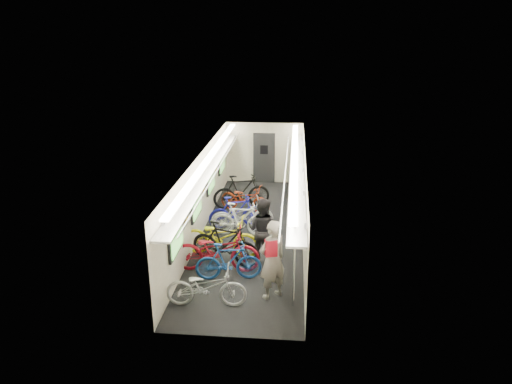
% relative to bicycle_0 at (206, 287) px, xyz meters
% --- Properties ---
extents(train_car_shell, '(10.00, 10.00, 10.00)m').
position_rel_bicycle_0_xyz_m(train_car_shell, '(0.27, 4.66, 1.19)').
color(train_car_shell, black).
rests_on(train_car_shell, ground).
extents(bicycle_0, '(1.80, 0.70, 0.93)m').
position_rel_bicycle_0_xyz_m(bicycle_0, '(0.00, 0.00, 0.00)').
color(bicycle_0, '#A1A1A6').
rests_on(bicycle_0, ground).
extents(bicycle_1, '(1.65, 0.68, 0.96)m').
position_rel_bicycle_0_xyz_m(bicycle_1, '(0.32, 1.16, 0.02)').
color(bicycle_1, '#194899').
rests_on(bicycle_1, ground).
extents(bicycle_2, '(2.17, 0.81, 1.13)m').
position_rel_bicycle_0_xyz_m(bicycle_2, '(-0.03, 1.56, 0.10)').
color(bicycle_2, maroon).
rests_on(bicycle_2, ground).
extents(bicycle_3, '(2.01, 1.13, 1.16)m').
position_rel_bicycle_0_xyz_m(bicycle_3, '(0.14, 1.92, 0.12)').
color(bicycle_3, black).
rests_on(bicycle_3, ground).
extents(bicycle_4, '(2.15, 0.96, 1.09)m').
position_rel_bicycle_0_xyz_m(bicycle_4, '(-0.07, 2.41, 0.08)').
color(bicycle_4, yellow).
rests_on(bicycle_4, ground).
extents(bicycle_5, '(1.72, 0.52, 1.02)m').
position_rel_bicycle_0_xyz_m(bicycle_5, '(0.30, 3.71, 0.05)').
color(bicycle_5, silver).
rests_on(bicycle_5, ground).
extents(bicycle_6, '(2.02, 1.18, 1.00)m').
position_rel_bicycle_0_xyz_m(bicycle_6, '(0.31, 4.10, 0.04)').
color(bicycle_6, '#A1A1A5').
rests_on(bicycle_6, ground).
extents(bicycle_7, '(1.76, 0.95, 1.02)m').
position_rel_bicycle_0_xyz_m(bicycle_7, '(0.10, 4.30, 0.04)').
color(bicycle_7, navy).
rests_on(bicycle_7, ground).
extents(bicycle_8, '(1.89, 1.19, 0.94)m').
position_rel_bicycle_0_xyz_m(bicycle_8, '(0.23, 5.62, 0.00)').
color(bicycle_8, '#9C2A11').
rests_on(bicycle_8, ground).
extents(bicycle_9, '(2.03, 1.11, 1.17)m').
position_rel_bicycle_0_xyz_m(bicycle_9, '(0.07, 5.99, 0.12)').
color(bicycle_9, black).
rests_on(bicycle_9, ground).
extents(passenger_near, '(0.81, 0.78, 1.87)m').
position_rel_bicycle_0_xyz_m(passenger_near, '(1.40, 0.47, 0.47)').
color(passenger_near, gray).
rests_on(passenger_near, ground).
extents(passenger_mid, '(1.00, 0.89, 1.72)m').
position_rel_bicycle_0_xyz_m(passenger_mid, '(1.05, 2.26, 0.39)').
color(passenger_mid, black).
rests_on(passenger_mid, ground).
extents(backpack, '(0.29, 0.20, 0.38)m').
position_rel_bicycle_0_xyz_m(backpack, '(1.38, 0.35, 0.82)').
color(backpack, red).
rests_on(backpack, passenger_near).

